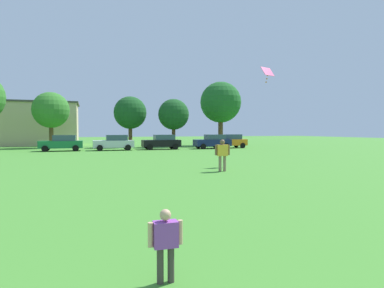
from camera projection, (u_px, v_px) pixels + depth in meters
name	position (u px, v px, depth m)	size (l,w,h in m)	color
ground_plane	(89.00, 155.00, 28.39)	(160.00, 160.00, 0.00)	#42842D
child_kite_flyer	(166.00, 239.00, 4.56)	(0.50, 0.20, 1.06)	#3F3833
adult_bystander	(222.00, 152.00, 17.00)	(0.79, 0.41, 1.69)	#8C7259
kite	(267.00, 73.00, 20.77)	(1.02, 0.71, 1.04)	#F24C8C
parked_car_green_0	(62.00, 143.00, 33.76)	(4.30, 2.02, 1.68)	#196B38
parked_car_silver_1	(114.00, 142.00, 35.02)	(4.30, 2.02, 1.68)	silver
parked_car_black_2	(162.00, 142.00, 36.76)	(4.30, 2.02, 1.68)	black
parked_car_navy_3	(213.00, 141.00, 38.33)	(4.30, 2.02, 1.68)	#141E4C
parked_car_orange_4	(229.00, 141.00, 39.68)	(4.30, 2.02, 1.68)	orange
tree_center_left	(51.00, 110.00, 39.86)	(4.44, 4.44, 6.91)	brown
tree_center_right	(130.00, 113.00, 41.71)	(4.22, 4.22, 6.58)	brown
tree_right	(174.00, 115.00, 42.04)	(4.03, 4.03, 6.28)	brown
tree_far_right	(221.00, 103.00, 46.22)	(5.87, 5.87, 9.14)	brown
house_right	(35.00, 124.00, 47.02)	(12.36, 8.22, 6.26)	beige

